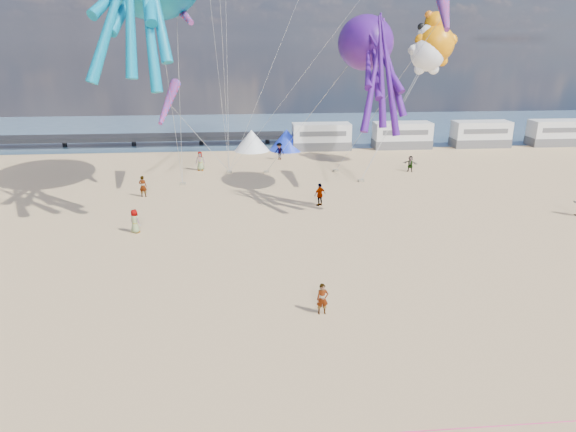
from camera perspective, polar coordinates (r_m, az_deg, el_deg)
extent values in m
plane|color=#DAB37D|center=(21.97, 3.69, -14.46)|extent=(120.00, 120.00, 0.00)
plane|color=#3E5C76|center=(74.13, -2.73, 9.68)|extent=(120.00, 120.00, 0.00)
cube|color=black|center=(67.85, -26.87, 7.62)|extent=(60.00, 3.00, 0.50)
cube|color=silver|center=(59.72, 3.71, 8.81)|extent=(6.60, 2.50, 3.00)
cube|color=silver|center=(61.86, 12.55, 8.76)|extent=(6.60, 2.50, 3.00)
cube|color=silver|center=(65.33, 20.62, 8.53)|extent=(6.60, 2.50, 3.00)
cube|color=silver|center=(69.93, 27.74, 8.19)|extent=(6.60, 2.50, 3.00)
cone|color=white|center=(59.10, -4.07, 8.40)|extent=(4.00, 4.00, 2.40)
cone|color=#1933CC|center=(59.30, -0.16, 8.48)|extent=(4.00, 4.00, 2.40)
imported|color=tan|center=(24.05, 3.85, -9.19)|extent=(0.56, 0.38, 1.51)
imported|color=#7F6659|center=(35.12, -16.66, -0.55)|extent=(0.70, 0.65, 1.61)
imported|color=#7F6659|center=(54.56, -0.97, 7.21)|extent=(1.10, 1.07, 1.79)
imported|color=#7F6659|center=(39.22, 3.57, 2.40)|extent=(1.32, 1.15, 1.77)
imported|color=#7F6659|center=(50.90, 13.43, 5.67)|extent=(0.96, 0.77, 1.53)
imported|color=#7F6659|center=(43.03, -15.82, 3.20)|extent=(1.69, 0.83, 1.75)
imported|color=#7F6659|center=(50.65, -9.72, 6.04)|extent=(0.69, 0.47, 1.85)
cube|color=gray|center=(45.88, -11.62, 3.51)|extent=(0.50, 0.35, 0.22)
cube|color=gray|center=(49.09, -2.40, 4.91)|extent=(0.50, 0.35, 0.22)
cube|color=gray|center=(46.46, 8.12, 3.91)|extent=(0.50, 0.35, 0.22)
cube|color=gray|center=(49.81, 5.32, 5.05)|extent=(0.50, 0.35, 0.22)
cube|color=gray|center=(49.39, -6.54, 4.89)|extent=(0.50, 0.35, 0.22)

